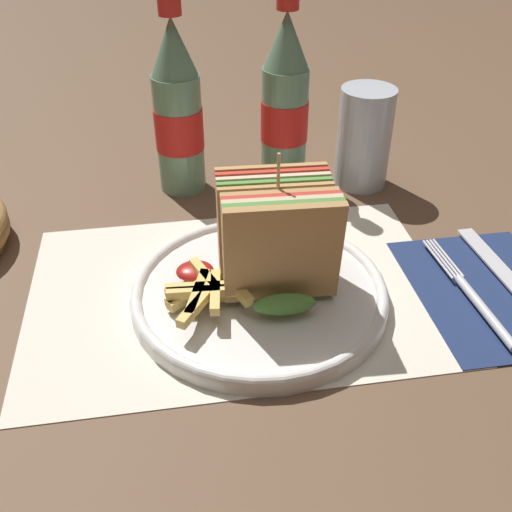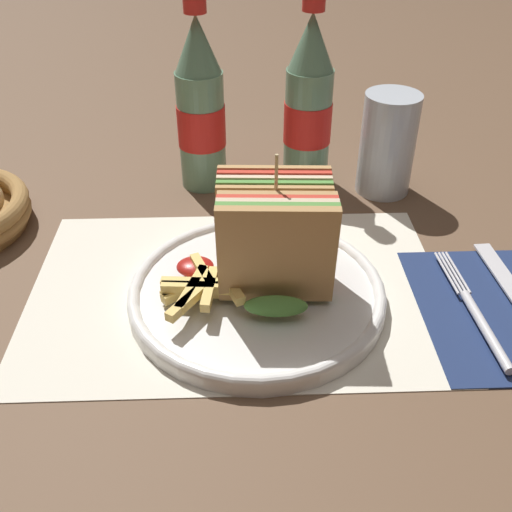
{
  "view_description": "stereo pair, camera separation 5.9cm",
  "coord_description": "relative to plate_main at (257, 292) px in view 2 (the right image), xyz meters",
  "views": [
    {
      "loc": [
        -0.06,
        -0.45,
        0.38
      ],
      "look_at": [
        0.01,
        0.03,
        0.04
      ],
      "focal_mm": 42.0,
      "sensor_mm": 36.0,
      "label": 1
    },
    {
      "loc": [
        -0.01,
        -0.45,
        0.38
      ],
      "look_at": [
        0.01,
        0.03,
        0.04
      ],
      "focal_mm": 42.0,
      "sensor_mm": 36.0,
      "label": 2
    }
  ],
  "objects": [
    {
      "name": "napkin",
      "position": [
        0.23,
        -0.02,
        -0.01
      ],
      "size": [
        0.15,
        0.2,
        0.0
      ],
      "color": "navy",
      "rests_on": "ground_plane"
    },
    {
      "name": "ketchup_blob",
      "position": [
        -0.06,
        0.02,
        0.02
      ],
      "size": [
        0.04,
        0.03,
        0.01
      ],
      "color": "maroon",
      "rests_on": "plate_main"
    },
    {
      "name": "fork",
      "position": [
        0.21,
        -0.04,
        -0.0
      ],
      "size": [
        0.02,
        0.18,
        0.01
      ],
      "rotation": [
        0.0,
        0.0,
        0.05
      ],
      "color": "silver",
      "rests_on": "napkin"
    },
    {
      "name": "fries_pile",
      "position": [
        -0.06,
        -0.02,
        0.02
      ],
      "size": [
        0.08,
        0.1,
        0.02
      ],
      "color": "#E5C166",
      "rests_on": "plate_main"
    },
    {
      "name": "ground_plane",
      "position": [
        -0.01,
        -0.01,
        -0.01
      ],
      "size": [
        4.0,
        4.0,
        0.0
      ],
      "primitive_type": "plane",
      "color": "brown"
    },
    {
      "name": "glass_near",
      "position": [
        0.17,
        0.22,
        0.04
      ],
      "size": [
        0.07,
        0.07,
        0.13
      ],
      "color": "silver",
      "rests_on": "ground_plane"
    },
    {
      "name": "plate_main",
      "position": [
        0.0,
        0.0,
        0.0
      ],
      "size": [
        0.25,
        0.25,
        0.02
      ],
      "color": "white",
      "rests_on": "ground_plane"
    },
    {
      "name": "coke_bottle_near",
      "position": [
        -0.06,
        0.25,
        0.09
      ],
      "size": [
        0.06,
        0.06,
        0.24
      ],
      "color": "slate",
      "rests_on": "ground_plane"
    },
    {
      "name": "placemat",
      "position": [
        -0.02,
        0.02,
        -0.01
      ],
      "size": [
        0.42,
        0.28,
        0.0
      ],
      "color": "silver",
      "rests_on": "ground_plane"
    },
    {
      "name": "club_sandwich",
      "position": [
        0.02,
        0.0,
        0.06
      ],
      "size": [
        0.11,
        0.1,
        0.14
      ],
      "color": "tan",
      "rests_on": "plate_main"
    },
    {
      "name": "coke_bottle_far",
      "position": [
        0.07,
        0.25,
        0.09
      ],
      "size": [
        0.06,
        0.06,
        0.24
      ],
      "color": "slate",
      "rests_on": "ground_plane"
    }
  ]
}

